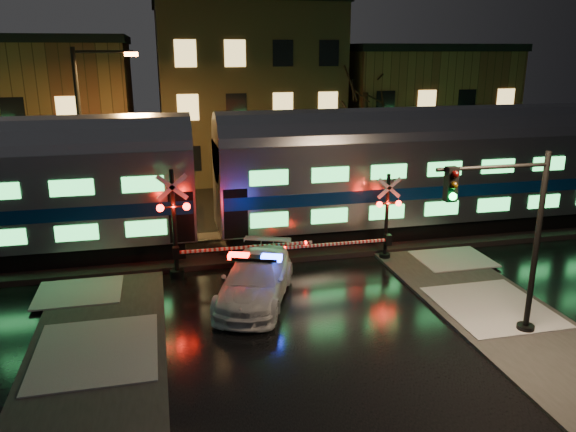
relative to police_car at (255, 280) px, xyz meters
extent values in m
plane|color=black|center=(1.29, 0.34, -0.79)|extent=(120.00, 120.00, 0.00)
cube|color=black|center=(1.29, 5.34, -0.67)|extent=(90.00, 4.20, 0.24)
cube|color=#2D2D2D|center=(-5.21, -5.66, -0.73)|extent=(4.00, 20.00, 0.12)
cube|color=#2D2D2D|center=(7.79, -5.66, -0.73)|extent=(4.00, 20.00, 0.12)
cube|color=brown|center=(-11.71, 22.34, 3.71)|extent=(14.00, 10.00, 9.00)
cube|color=brown|center=(3.29, 22.84, 4.96)|extent=(12.00, 11.00, 11.50)
cube|color=brown|center=(16.29, 22.34, 3.46)|extent=(12.00, 10.00, 8.50)
cube|color=black|center=(11.77, 5.34, -0.15)|extent=(24.00, 2.40, 0.80)
cube|color=#B7BAC1|center=(11.77, 5.34, 2.15)|extent=(25.00, 3.05, 3.80)
cube|color=navy|center=(11.77, 5.34, 1.75)|extent=(24.75, 3.09, 0.55)
cube|color=#41F76A|center=(11.77, 3.78, 1.00)|extent=(21.00, 0.05, 0.62)
cube|color=#41F76A|center=(11.77, 3.78, 2.80)|extent=(21.00, 0.05, 0.62)
cylinder|color=#B7BAC1|center=(11.77, 5.34, 3.85)|extent=(25.00, 3.05, 3.05)
imported|color=white|center=(0.00, 0.00, -0.01)|extent=(3.99, 5.83, 1.57)
cube|color=black|center=(0.00, 0.00, 0.82)|extent=(1.67, 0.98, 0.10)
cube|color=#FF0C05|center=(-0.55, 0.21, 0.86)|extent=(0.80, 0.60, 0.18)
cube|color=#1426FF|center=(0.55, -0.21, 0.86)|extent=(0.80, 0.60, 0.18)
cylinder|color=black|center=(6.06, 2.74, -0.65)|extent=(0.47, 0.47, 0.28)
cylinder|color=black|center=(6.06, 2.74, 1.08)|extent=(0.15, 0.15, 3.74)
sphere|color=#FF0C05|center=(5.64, 2.56, 1.73)|extent=(0.24, 0.24, 0.24)
sphere|color=#FF0C05|center=(6.48, 2.56, 1.73)|extent=(0.24, 0.24, 0.24)
cube|color=white|center=(3.73, 2.49, 0.19)|extent=(4.67, 0.10, 0.10)
cube|color=black|center=(6.06, 2.49, 0.19)|extent=(0.25, 0.30, 0.45)
cylinder|color=black|center=(-2.65, 2.74, -0.63)|extent=(0.54, 0.54, 0.32)
cylinder|color=black|center=(-2.65, 2.74, 1.37)|extent=(0.17, 0.17, 4.33)
sphere|color=#FF0C05|center=(-3.13, 2.56, 2.13)|extent=(0.28, 0.28, 0.28)
sphere|color=#FF0C05|center=(-2.16, 2.56, 2.13)|extent=(0.28, 0.28, 0.28)
cube|color=white|center=(0.06, 2.49, 0.35)|extent=(5.41, 0.10, 0.10)
cube|color=black|center=(-2.65, 2.49, 0.35)|extent=(0.25, 0.30, 0.45)
cylinder|color=black|center=(7.87, -4.36, -0.65)|extent=(0.54, 0.54, 0.29)
cylinder|color=black|center=(7.87, -4.36, 2.12)|extent=(0.17, 0.17, 5.82)
cylinder|color=black|center=(6.12, -4.36, 4.64)|extent=(3.49, 0.12, 0.12)
cube|color=black|center=(4.77, -4.51, 4.25)|extent=(0.31, 0.27, 0.97)
sphere|color=#0CFF3F|center=(4.77, -4.67, 3.94)|extent=(0.21, 0.21, 0.21)
cylinder|color=black|center=(-6.50, 9.34, 3.58)|extent=(0.22, 0.22, 8.74)
cylinder|color=black|center=(-5.19, 9.34, 7.73)|extent=(2.62, 0.13, 0.13)
cube|color=orange|center=(-3.99, 9.34, 7.62)|extent=(0.60, 0.31, 0.20)
camera|label=1|loc=(-3.05, -18.19, 7.82)|focal=35.00mm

